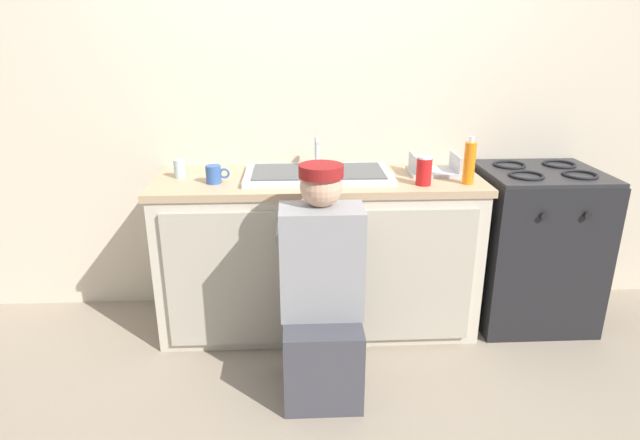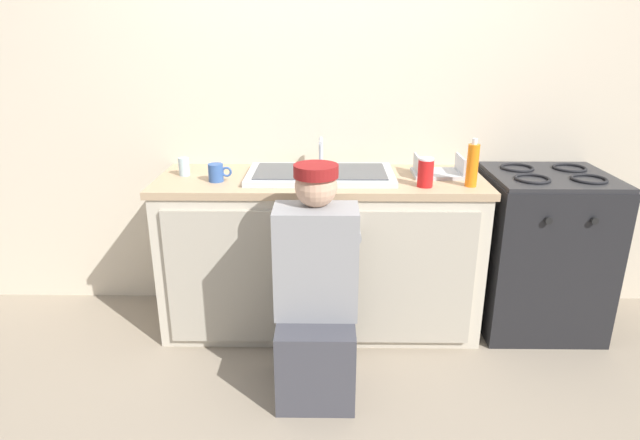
{
  "view_description": "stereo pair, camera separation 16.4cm",
  "coord_description": "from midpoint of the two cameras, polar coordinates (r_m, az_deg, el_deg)",
  "views": [
    {
      "loc": [
        -0.13,
        -2.54,
        1.66
      ],
      "look_at": [
        0.0,
        0.1,
        0.72
      ],
      "focal_mm": 30.0,
      "sensor_mm": 36.0,
      "label": 1
    },
    {
      "loc": [
        0.03,
        -2.55,
        1.66
      ],
      "look_at": [
        0.0,
        0.1,
        0.72
      ],
      "focal_mm": 30.0,
      "sensor_mm": 36.0,
      "label": 2
    }
  ],
  "objects": [
    {
      "name": "ground_plane",
      "position": [
        3.04,
        -1.5,
        -13.48
      ],
      "size": [
        12.0,
        12.0,
        0.0
      ],
      "primitive_type": "plane",
      "color": "gray"
    },
    {
      "name": "sink_double_basin",
      "position": [
        2.94,
        -1.8,
        4.94
      ],
      "size": [
        0.8,
        0.44,
        0.19
      ],
      "color": "silver",
      "rests_on": "countertop"
    },
    {
      "name": "dish_rack_tray",
      "position": [
        3.07,
        10.55,
        5.33
      ],
      "size": [
        0.28,
        0.22,
        0.11
      ],
      "color": "#B2B7BC",
      "rests_on": "countertop"
    },
    {
      "name": "countertop",
      "position": [
        2.95,
        -1.79,
        4.2
      ],
      "size": [
        1.79,
        0.62,
        0.04
      ],
      "primitive_type": "cube",
      "color": "tan",
      "rests_on": "counter_cabinet"
    },
    {
      "name": "water_glass",
      "position": [
        3.05,
        -16.27,
        5.26
      ],
      "size": [
        0.06,
        0.06,
        0.1
      ],
      "color": "#ADC6CC",
      "rests_on": "countertop"
    },
    {
      "name": "back_wall",
      "position": [
        3.22,
        -1.99,
        12.32
      ],
      "size": [
        6.0,
        0.1,
        2.5
      ],
      "primitive_type": "cube",
      "color": "beige",
      "rests_on": "ground_plane"
    },
    {
      "name": "soap_bottle_orange",
      "position": [
        2.88,
        14.08,
        5.94
      ],
      "size": [
        0.06,
        0.06,
        0.25
      ],
      "color": "orange",
      "rests_on": "countertop"
    },
    {
      "name": "counter_cabinet",
      "position": [
        3.09,
        -1.7,
        -3.86
      ],
      "size": [
        1.75,
        0.62,
        0.85
      ],
      "color": "beige",
      "rests_on": "ground_plane"
    },
    {
      "name": "stove_range",
      "position": [
        3.35,
        20.43,
        -2.62
      ],
      "size": [
        0.66,
        0.62,
        0.93
      ],
      "color": "black",
      "rests_on": "ground_plane"
    },
    {
      "name": "coffee_mug",
      "position": [
        2.89,
        -12.84,
        4.77
      ],
      "size": [
        0.13,
        0.08,
        0.09
      ],
      "color": "#335699",
      "rests_on": "countertop"
    },
    {
      "name": "plumber_person",
      "position": [
        2.52,
        -1.71,
        -8.8
      ],
      "size": [
        0.42,
        0.61,
        1.1
      ],
      "color": "#3F3F47",
      "rests_on": "ground_plane"
    },
    {
      "name": "soda_cup_red",
      "position": [
        2.82,
        9.39,
        5.2
      ],
      "size": [
        0.08,
        0.08,
        0.15
      ],
      "color": "red",
      "rests_on": "countertop"
    }
  ]
}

